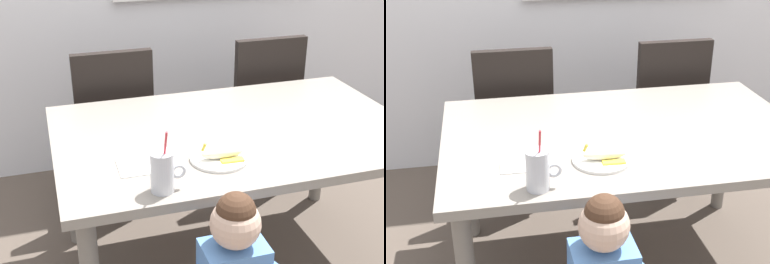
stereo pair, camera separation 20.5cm
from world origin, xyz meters
The scene contains 7 objects.
dining_table centered at (0.00, 0.00, 0.66)m, with size 1.58×1.01×0.75m.
dining_chair_left centered at (-0.44, 0.74, 0.54)m, with size 0.44×0.45×0.96m.
dining_chair_right centered at (0.46, 0.75, 0.54)m, with size 0.44×0.44×0.96m.
milk_cup centered at (-0.43, -0.41, 0.81)m, with size 0.13×0.09×0.25m.
snack_plate centered at (-0.17, -0.25, 0.75)m, with size 0.23×0.23×0.01m, color white.
peeled_banana centered at (-0.15, -0.26, 0.78)m, with size 0.17×0.11×0.07m.
paper_napkin centered at (-0.48, -0.22, 0.75)m, with size 0.15×0.15×0.00m, color white.
Camera 2 is at (-0.59, -1.99, 1.71)m, focal length 48.62 mm.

